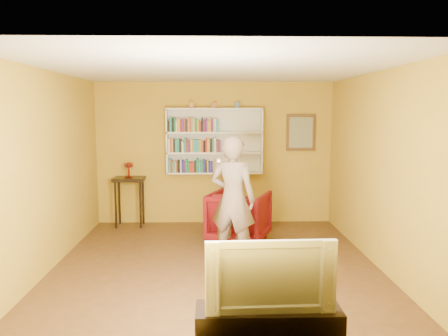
% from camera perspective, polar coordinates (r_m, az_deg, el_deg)
% --- Properties ---
extents(room_shell, '(5.30, 5.80, 2.88)m').
position_cam_1_polar(room_shell, '(5.95, -1.11, -3.57)').
color(room_shell, '#482E17').
rests_on(room_shell, ground).
extents(bookshelf, '(1.80, 0.29, 1.23)m').
position_cam_1_polar(bookshelf, '(8.27, -1.26, 3.55)').
color(bookshelf, white).
rests_on(bookshelf, room_shell).
extents(books_row_lower, '(0.86, 0.19, 0.27)m').
position_cam_1_polar(books_row_lower, '(8.22, -4.25, 0.24)').
color(books_row_lower, teal).
rests_on(books_row_lower, bookshelf).
extents(books_row_middle, '(0.97, 0.19, 0.27)m').
position_cam_1_polar(books_row_middle, '(8.18, -3.89, 2.93)').
color(books_row_middle, beige).
rests_on(books_row_middle, bookshelf).
extents(books_row_upper, '(0.93, 0.19, 0.27)m').
position_cam_1_polar(books_row_upper, '(8.16, -4.06, 5.59)').
color(books_row_upper, black).
rests_on(books_row_upper, bookshelf).
extents(ornament_left, '(0.08, 0.08, 0.11)m').
position_cam_1_polar(ornament_left, '(8.20, -4.26, 8.21)').
color(ornament_left, '#C96A39').
rests_on(ornament_left, bookshelf).
extents(ornament_centre, '(0.08, 0.08, 0.10)m').
position_cam_1_polar(ornament_centre, '(8.19, -1.31, 8.21)').
color(ornament_centre, '#A84738').
rests_on(ornament_centre, bookshelf).
extents(ornament_right, '(0.08, 0.08, 0.11)m').
position_cam_1_polar(ornament_right, '(8.21, 1.71, 8.24)').
color(ornament_right, '#415B6D').
rests_on(ornament_right, bookshelf).
extents(framed_painting, '(0.55, 0.05, 0.70)m').
position_cam_1_polar(framed_painting, '(8.48, 9.99, 4.59)').
color(framed_painting, '#4F3316').
rests_on(framed_painting, room_shell).
extents(console_table, '(0.57, 0.43, 0.93)m').
position_cam_1_polar(console_table, '(8.35, -12.27, -2.30)').
color(console_table, black).
rests_on(console_table, ground).
extents(ruby_lustre, '(0.18, 0.17, 0.28)m').
position_cam_1_polar(ruby_lustre, '(8.30, -12.34, 0.17)').
color(ruby_lustre, maroon).
rests_on(ruby_lustre, console_table).
extents(armchair, '(1.18, 1.19, 0.84)m').
position_cam_1_polar(armchair, '(7.27, 1.96, -6.35)').
color(armchair, '#4E050E').
rests_on(armchair, ground).
extents(person, '(0.77, 0.64, 1.81)m').
position_cam_1_polar(person, '(6.22, 1.16, -4.11)').
color(person, '#735F54').
rests_on(person, ground).
extents(game_remote, '(0.04, 0.15, 0.04)m').
position_cam_1_polar(game_remote, '(5.82, -0.70, 1.00)').
color(game_remote, white).
rests_on(game_remote, person).
extents(tv_cabinet, '(1.27, 0.38, 0.45)m').
position_cam_1_polar(tv_cabinet, '(4.10, 5.77, -20.56)').
color(tv_cabinet, black).
rests_on(tv_cabinet, ground).
extents(television, '(1.11, 0.18, 0.63)m').
position_cam_1_polar(television, '(3.88, 5.88, -13.44)').
color(television, black).
rests_on(television, tv_cabinet).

